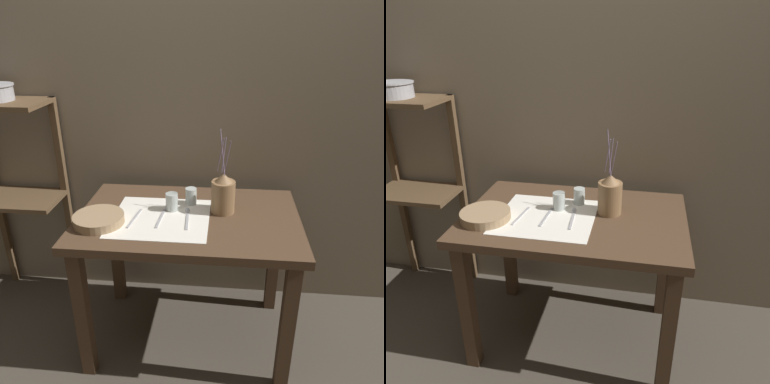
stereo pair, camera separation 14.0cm
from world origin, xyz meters
The scene contains 12 objects.
ground_plane centered at (0.00, 0.00, 0.00)m, with size 12.00×12.00×0.00m, color #473F35.
stone_wall_back centered at (0.00, 0.45, 1.20)m, with size 7.00×0.06×2.40m.
wooden_table centered at (0.00, 0.00, 0.62)m, with size 1.03×0.67×0.74m.
wooden_shelf_unit centered at (-0.98, 0.29, 0.82)m, with size 0.47×0.30×1.20m.
linen_cloth centered at (-0.12, -0.04, 0.74)m, with size 0.45×0.42×0.00m.
pitcher_with_flowers centered at (0.16, 0.05, 0.83)m, with size 0.11×0.11×0.40m.
wooden_bowl centered at (-0.39, -0.12, 0.76)m, with size 0.23×0.23×0.04m.
glass_tumbler_near centered at (-0.08, 0.04, 0.78)m, with size 0.06×0.06×0.09m.
glass_tumbler_far centered at (0.00, 0.12, 0.78)m, with size 0.06×0.06×0.08m.
knife_center centered at (-0.24, -0.06, 0.74)m, with size 0.03×0.18×0.00m.
fork_inner centered at (-0.12, -0.05, 0.74)m, with size 0.02×0.18×0.00m.
spoon_outer centered at (-0.01, 0.00, 0.74)m, with size 0.03×0.19×0.02m.
Camera 1 is at (0.16, -1.55, 1.55)m, focal length 35.00 mm.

